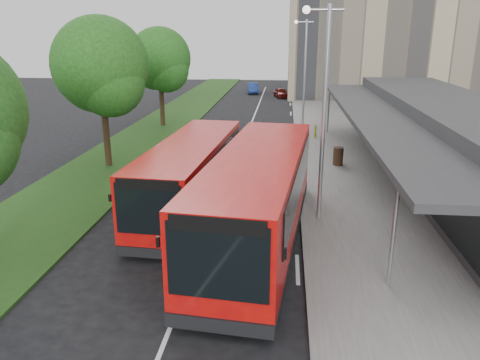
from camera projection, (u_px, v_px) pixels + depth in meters
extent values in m
plane|color=black|center=(206.00, 239.00, 17.08)|extent=(120.00, 120.00, 0.00)
cube|color=slate|center=(327.00, 131.00, 35.49)|extent=(5.00, 80.00, 0.15)
cube|color=#193F14|center=(160.00, 128.00, 36.69)|extent=(5.00, 80.00, 0.10)
cube|color=silver|center=(243.00, 145.00, 31.31)|extent=(0.12, 70.00, 0.01)
cube|color=silver|center=(297.00, 269.00, 14.88)|extent=(0.12, 2.00, 0.01)
cube|color=silver|center=(295.00, 203.00, 20.57)|extent=(0.12, 2.00, 0.01)
cube|color=silver|center=(293.00, 166.00, 26.26)|extent=(0.12, 2.00, 0.01)
cube|color=silver|center=(292.00, 143.00, 31.96)|extent=(0.12, 2.00, 0.01)
cube|color=silver|center=(291.00, 126.00, 37.65)|extent=(0.12, 2.00, 0.01)
cube|color=silver|center=(291.00, 114.00, 43.35)|extent=(0.12, 2.00, 0.01)
cube|color=silver|center=(290.00, 104.00, 49.04)|extent=(0.12, 2.00, 0.01)
cube|color=silver|center=(290.00, 97.00, 54.73)|extent=(0.12, 2.00, 0.01)
cube|color=silver|center=(290.00, 91.00, 60.43)|extent=(0.12, 2.00, 0.01)
cube|color=tan|center=(387.00, 16.00, 52.94)|extent=(22.00, 12.00, 18.00)
cube|color=#2E2E31|center=(452.00, 143.00, 23.06)|extent=(5.00, 26.00, 4.00)
cube|color=black|center=(398.00, 149.00, 23.41)|extent=(0.06, 24.00, 2.20)
cube|color=#2E2E31|center=(375.00, 115.00, 23.01)|extent=(2.80, 26.00, 0.25)
cylinder|color=#95969D|center=(393.00, 238.00, 13.19)|extent=(0.12, 0.12, 3.30)
cylinder|color=#95969D|center=(328.00, 112.00, 34.07)|extent=(0.12, 0.12, 3.30)
cylinder|color=#302113|center=(106.00, 132.00, 25.66)|extent=(0.36, 0.36, 3.96)
sphere|color=#184B14|center=(100.00, 64.00, 24.58)|extent=(5.05, 5.05, 5.05)
sphere|color=#184B14|center=(110.00, 83.00, 24.41)|extent=(3.60, 3.60, 3.60)
sphere|color=#184B14|center=(96.00, 76.00, 25.29)|extent=(3.96, 3.96, 3.96)
cylinder|color=#302113|center=(162.00, 103.00, 37.08)|extent=(0.36, 0.36, 3.75)
sphere|color=#184B14|center=(160.00, 58.00, 36.06)|extent=(4.78, 4.78, 4.78)
sphere|color=#184B14|center=(167.00, 70.00, 35.88)|extent=(3.41, 3.41, 3.41)
sphere|color=#184B14|center=(156.00, 66.00, 36.76)|extent=(3.75, 3.75, 3.75)
cylinder|color=#95969D|center=(324.00, 118.00, 17.34)|extent=(0.16, 0.16, 8.00)
cylinder|color=#95969D|center=(324.00, 10.00, 16.21)|extent=(1.40, 0.10, 0.10)
sphere|color=silver|center=(306.00, 10.00, 16.27)|extent=(0.28, 0.28, 0.28)
cylinder|color=#95969D|center=(305.00, 73.00, 36.32)|extent=(0.16, 0.16, 8.00)
cylinder|color=#95969D|center=(304.00, 22.00, 35.19)|extent=(1.40, 0.10, 0.10)
sphere|color=silver|center=(296.00, 22.00, 35.25)|extent=(0.28, 0.28, 0.28)
cube|color=red|center=(258.00, 194.00, 16.23)|extent=(3.91, 11.69, 2.89)
cube|color=black|center=(258.00, 232.00, 16.66)|extent=(3.93, 11.71, 0.33)
cube|color=black|center=(218.00, 263.00, 10.77)|extent=(2.45, 0.31, 1.91)
cube|color=black|center=(279.00, 144.00, 21.47)|extent=(2.39, 0.30, 1.42)
cube|color=black|center=(221.00, 175.00, 16.65)|extent=(1.07, 9.78, 1.31)
cube|color=black|center=(299.00, 180.00, 16.12)|extent=(1.07, 9.78, 1.31)
cube|color=black|center=(218.00, 326.00, 11.27)|extent=(2.72, 0.36, 0.38)
cube|color=black|center=(217.00, 226.00, 10.48)|extent=(2.28, 0.28, 0.38)
cube|color=black|center=(158.00, 242.00, 11.20)|extent=(0.09, 0.09, 0.27)
cube|color=black|center=(285.00, 253.00, 10.62)|extent=(0.09, 0.09, 0.27)
cylinder|color=black|center=(197.00, 278.00, 13.39)|extent=(0.43, 1.01, 0.98)
cylinder|color=black|center=(276.00, 286.00, 12.95)|extent=(0.43, 1.01, 0.98)
cylinder|color=black|center=(246.00, 194.00, 20.32)|extent=(0.43, 1.01, 0.98)
cylinder|color=black|center=(298.00, 197.00, 19.89)|extent=(0.43, 1.01, 0.98)
cube|color=red|center=(191.00, 172.00, 19.53)|extent=(3.10, 10.30, 2.56)
cube|color=black|center=(192.00, 200.00, 19.91)|extent=(3.12, 10.32, 0.29)
cube|color=black|center=(148.00, 210.00, 14.66)|extent=(2.17, 0.20, 1.69)
cube|color=black|center=(217.00, 137.00, 24.20)|extent=(2.13, 0.19, 1.26)
cube|color=black|center=(165.00, 158.00, 19.86)|extent=(0.64, 8.69, 1.16)
cube|color=black|center=(221.00, 161.00, 19.48)|extent=(0.64, 8.69, 1.16)
cube|color=black|center=(151.00, 253.00, 15.10)|extent=(2.42, 0.24, 0.34)
cube|color=black|center=(147.00, 185.00, 14.40)|extent=(2.03, 0.18, 0.34)
cube|color=black|center=(110.00, 198.00, 15.00)|extent=(0.09, 0.09, 0.24)
cube|color=black|center=(192.00, 203.00, 14.57)|extent=(0.09, 0.09, 0.24)
cylinder|color=black|center=(141.00, 228.00, 16.96)|extent=(0.35, 0.89, 0.87)
cylinder|color=black|center=(196.00, 231.00, 16.64)|extent=(0.35, 0.89, 0.87)
cylinder|color=black|center=(189.00, 175.00, 23.14)|extent=(0.35, 0.89, 0.87)
cylinder|color=black|center=(230.00, 177.00, 22.83)|extent=(0.35, 0.89, 0.87)
cylinder|color=#362316|center=(338.00, 156.00, 25.91)|extent=(0.59, 0.59, 0.99)
cylinder|color=#F8ED0D|center=(315.00, 131.00, 32.72)|extent=(0.14, 0.14, 0.87)
imported|color=#510E0B|center=(281.00, 93.00, 53.99)|extent=(2.02, 3.46, 1.10)
imported|color=navy|center=(253.00, 88.00, 57.89)|extent=(1.67, 3.84, 1.23)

